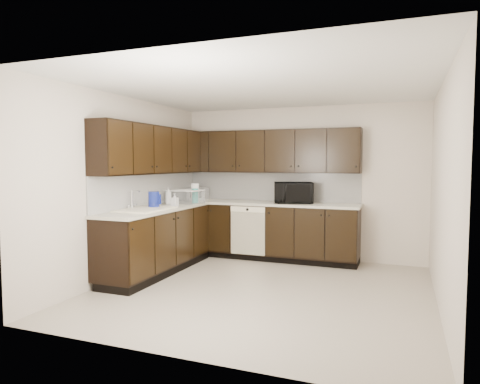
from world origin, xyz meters
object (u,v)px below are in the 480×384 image
object	(u,v)px
microwave	(293,193)
blue_pitcher	(154,200)
toaster_oven	(198,194)
sink	(145,214)
storage_bin	(185,197)

from	to	relation	value
microwave	blue_pitcher	distance (m)	2.21
toaster_oven	blue_pitcher	world-z (taller)	blue_pitcher
sink	toaster_oven	size ratio (longest dim) A/B	2.48
sink	toaster_oven	distance (m)	1.75
blue_pitcher	microwave	bearing A→B (deg)	32.14
sink	toaster_oven	xyz separation A→B (m)	(-0.07, 1.74, 0.16)
sink	toaster_oven	bearing A→B (deg)	92.26
sink	blue_pitcher	size ratio (longest dim) A/B	3.44
microwave	sink	bearing A→B (deg)	-152.05
sink	blue_pitcher	bearing A→B (deg)	93.01
toaster_oven	storage_bin	xyz separation A→B (m)	(0.10, -0.66, -0.00)
sink	microwave	distance (m)	2.38
sink	storage_bin	distance (m)	1.10
microwave	toaster_oven	xyz separation A→B (m)	(-1.72, 0.05, -0.06)
sink	blue_pitcher	xyz separation A→B (m)	(-0.01, 0.24, 0.18)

